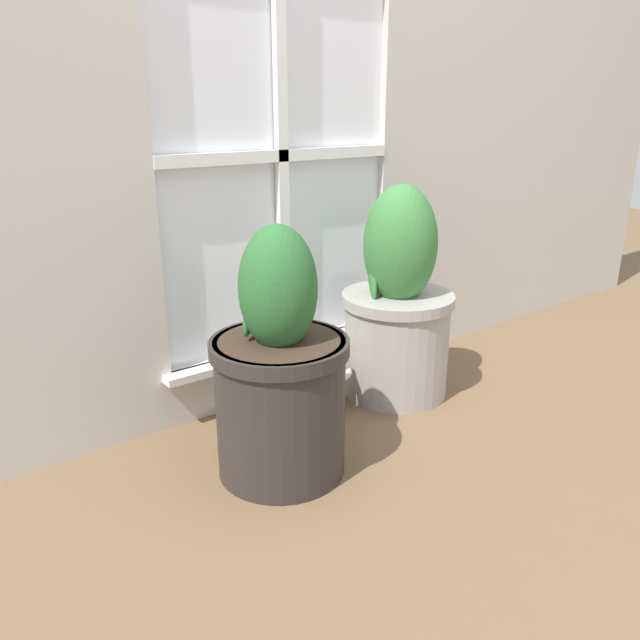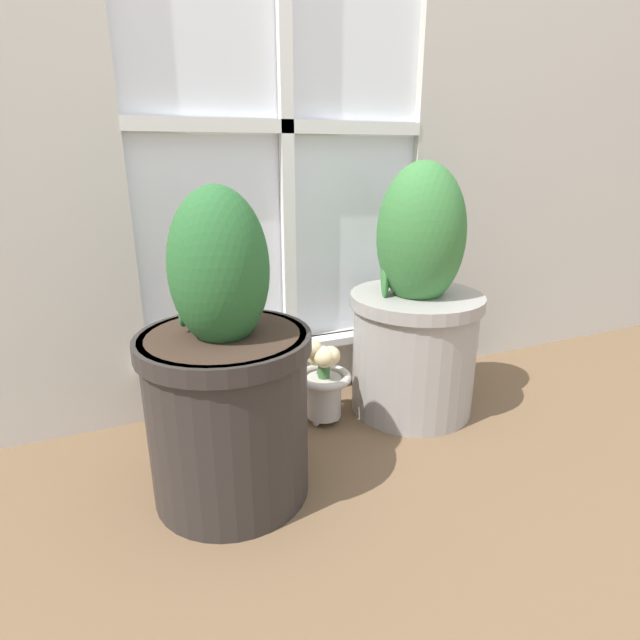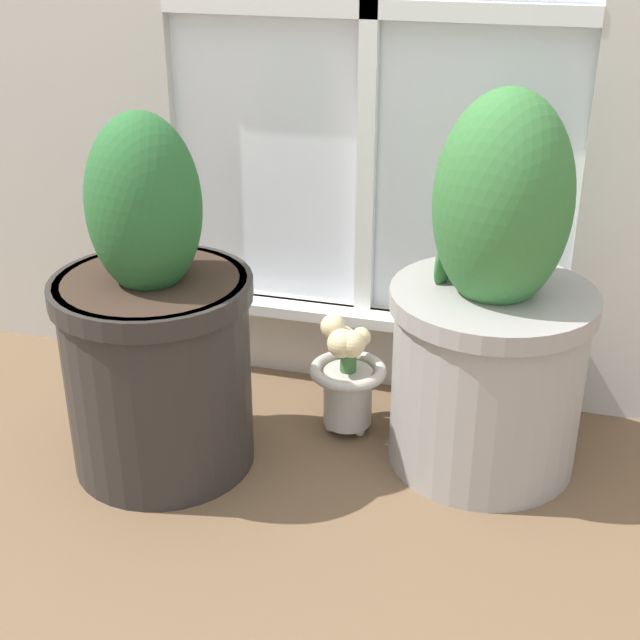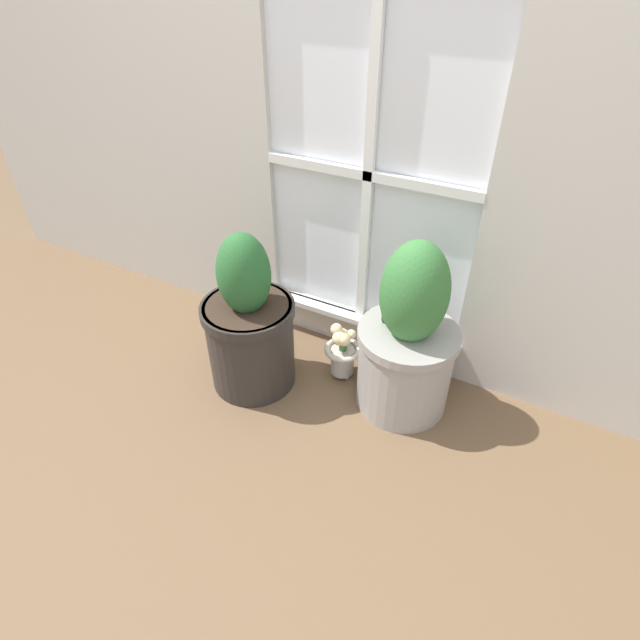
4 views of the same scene
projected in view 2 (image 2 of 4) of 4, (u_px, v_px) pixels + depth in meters
ground_plane at (376, 492)px, 1.12m from camera, size 10.00×10.00×0.00m
potted_plant_left at (226, 381)px, 1.05m from camera, size 0.36×0.36×0.67m
potted_plant_right at (416, 313)px, 1.41m from camera, size 0.37×0.37×0.71m
flower_vase at (323, 379)px, 1.38m from camera, size 0.15×0.15×0.25m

